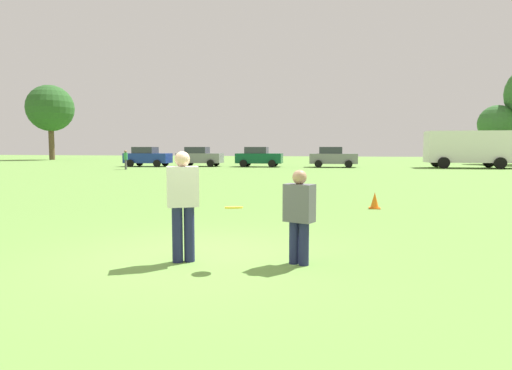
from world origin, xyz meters
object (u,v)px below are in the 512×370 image
object	(u,v)px
parked_car_mid_left	(199,156)
bystander_sideline_watcher	(126,159)
box_truck	(475,148)
parked_car_center	(259,157)
traffic_cone	(375,201)
player_thrower	(183,200)
parked_car_mid_right	(333,157)
player_defender	(299,212)
frisbee	(234,207)
parked_car_near_left	(147,157)

from	to	relation	value
parked_car_mid_left	bystander_sideline_watcher	xyz separation A→B (m)	(-3.68, -6.98, -0.04)
box_truck	parked_car_center	bearing A→B (deg)	-174.41
traffic_cone	bystander_sideline_watcher	distance (m)	26.47
traffic_cone	player_thrower	bearing A→B (deg)	-114.83
player_thrower	parked_car_mid_right	bearing A→B (deg)	89.06
bystander_sideline_watcher	player_defender	bearing A→B (deg)	-55.69
frisbee	box_truck	distance (m)	36.72
parked_car_mid_left	parked_car_center	world-z (taller)	same
parked_car_mid_right	box_truck	bearing A→B (deg)	6.05
parked_car_mid_left	box_truck	world-z (taller)	box_truck
parked_car_center	box_truck	distance (m)	18.83
parked_car_center	player_defender	bearing A→B (deg)	-76.34
player_thrower	traffic_cone	world-z (taller)	player_thrower
parked_car_mid_right	bystander_sideline_watcher	bearing A→B (deg)	-154.07
player_defender	frisbee	distance (m)	1.00
parked_car_mid_left	box_truck	distance (m)	24.50
player_defender	parked_car_near_left	distance (m)	35.84
parked_car_center	bystander_sideline_watcher	size ratio (longest dim) A/B	2.75
player_defender	traffic_cone	bearing A→B (deg)	78.15
player_defender	parked_car_mid_right	distance (m)	33.14
player_defender	parked_car_near_left	size ratio (longest dim) A/B	0.34
parked_car_mid_left	bystander_sideline_watcher	bearing A→B (deg)	-117.82
player_defender	parked_car_center	xyz separation A→B (m)	(-7.92, 32.56, 0.12)
player_thrower	parked_car_mid_left	xyz separation A→B (m)	(-11.82, 32.55, -0.04)
frisbee	parked_car_mid_left	xyz separation A→B (m)	(-12.68, 32.69, 0.03)
frisbee	player_defender	bearing A→B (deg)	23.65
bystander_sideline_watcher	box_truck	bearing A→B (deg)	17.92
player_thrower	parked_car_near_left	size ratio (longest dim) A/B	0.40
parked_car_mid_left	parked_car_near_left	bearing A→B (deg)	-162.88
parked_car_mid_left	player_defender	bearing A→B (deg)	-67.18
box_truck	bystander_sideline_watcher	xyz separation A→B (m)	(-28.08, -9.08, -0.87)
traffic_cone	parked_car_mid_right	xyz separation A→B (m)	(-2.59, 26.58, 0.69)
parked_car_near_left	parked_car_mid_right	size ratio (longest dim) A/B	1.00
traffic_cone	parked_car_near_left	bearing A→B (deg)	128.81
frisbee	bystander_sideline_watcher	world-z (taller)	bystander_sideline_watcher
frisbee	box_truck	bearing A→B (deg)	71.38
frisbee	traffic_cone	xyz separation A→B (m)	(2.28, 6.93, -0.67)
parked_car_mid_left	player_thrower	bearing A→B (deg)	-70.04
parked_car_mid_right	parked_car_near_left	bearing A→B (deg)	-172.47
player_defender	box_truck	world-z (taller)	box_truck
frisbee	parked_car_center	world-z (taller)	parked_car_center
traffic_cone	parked_car_center	xyz separation A→B (m)	(-9.29, 26.03, 0.69)
traffic_cone	bystander_sideline_watcher	bearing A→B (deg)	134.80
parked_car_mid_left	box_truck	xyz separation A→B (m)	(24.40, 2.10, 0.83)
frisbee	parked_car_mid_left	size ratio (longest dim) A/B	0.06
parked_car_near_left	box_truck	world-z (taller)	box_truck
frisbee	traffic_cone	distance (m)	7.33
traffic_cone	parked_car_near_left	world-z (taller)	parked_car_near_left
player_defender	traffic_cone	world-z (taller)	player_defender
frisbee	box_truck	xyz separation A→B (m)	(11.72, 34.79, 0.85)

